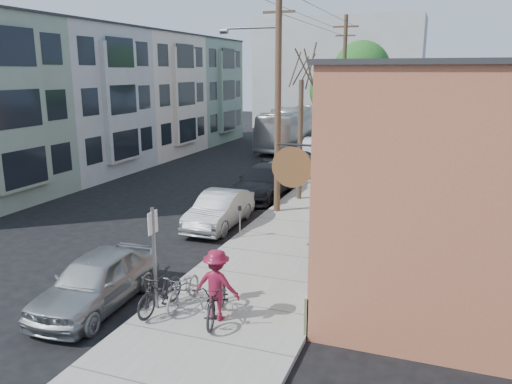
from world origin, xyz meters
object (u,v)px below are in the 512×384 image
(sign_post, at_px, (154,249))
(parking_meter_near, at_px, (240,216))
(parking_meter_far, at_px, (300,173))
(tree_leafy_mid, at_px, (340,90))
(cyclist, at_px, (217,285))
(tree_leafy_far, at_px, (362,69))
(patio_chair_a, at_px, (319,260))
(parked_bike_b, at_px, (184,289))
(utility_pole_near, at_px, (277,94))
(car_3, at_px, (292,163))
(patron_green, at_px, (314,243))
(car_4, at_px, (315,149))
(patio_chair_b, at_px, (320,264))
(bus, at_px, (295,128))
(patron_grey, at_px, (329,239))
(car_0, at_px, (96,281))
(car_1, at_px, (220,210))
(car_2, at_px, (263,182))
(tree_bare, at_px, (300,141))
(parked_bike_a, at_px, (160,291))

(sign_post, relative_size, parking_meter_near, 2.26)
(parking_meter_near, xyz_separation_m, parking_meter_far, (0.00, 8.71, 0.00))
(tree_leafy_mid, bearing_deg, cyclist, -86.62)
(tree_leafy_far, bearing_deg, patio_chair_a, -83.66)
(parking_meter_far, bearing_deg, parked_bike_b, -87.15)
(parking_meter_far, height_order, cyclist, cyclist)
(parking_meter_near, height_order, patio_chair_a, parking_meter_near)
(utility_pole_near, relative_size, car_3, 1.89)
(patron_green, height_order, car_4, patron_green)
(patio_chair_a, bearing_deg, cyclist, -136.80)
(patio_chair_a, distance_m, patio_chair_b, 0.40)
(parking_meter_near, xyz_separation_m, bus, (-4.56, 23.91, 0.70))
(patron_grey, height_order, patron_green, patron_grey)
(car_0, height_order, car_1, car_0)
(patron_green, bearing_deg, parking_meter_near, -98.97)
(parking_meter_near, xyz_separation_m, car_2, (-1.45, 6.83, -0.18))
(car_1, xyz_separation_m, car_4, (0.00, 16.97, 0.07))
(patio_chair_b, relative_size, cyclist, 0.47)
(car_1, xyz_separation_m, bus, (-3.11, 22.56, 0.95))
(tree_bare, bearing_deg, car_2, 172.20)
(patron_green, bearing_deg, car_4, -146.88)
(tree_leafy_far, height_order, parked_bike_a, tree_leafy_far)
(cyclist, relative_size, parked_bike_b, 1.00)
(car_3, bearing_deg, patio_chair_b, -71.30)
(tree_leafy_mid, height_order, car_2, tree_leafy_mid)
(parking_meter_far, height_order, car_0, car_0)
(patio_chair_b, xyz_separation_m, bus, (-8.34, 26.67, 1.10))
(tree_leafy_far, relative_size, cyclist, 4.62)
(car_0, distance_m, car_3, 19.18)
(parked_bike_b, height_order, car_2, car_2)
(patron_grey, xyz_separation_m, car_0, (-5.44, -4.84, -0.29))
(cyclist, bearing_deg, tree_leafy_far, -86.39)
(car_4, bearing_deg, patron_grey, -76.54)
(parking_meter_near, distance_m, patron_green, 3.80)
(sign_post, relative_size, car_0, 0.63)
(patio_chair_a, relative_size, cyclist, 0.47)
(sign_post, distance_m, car_2, 13.20)
(utility_pole_near, height_order, patron_grey, utility_pole_near)
(utility_pole_near, distance_m, parked_bike_a, 11.38)
(parked_bike_b, bearing_deg, tree_leafy_mid, 88.50)
(sign_post, bearing_deg, car_0, -172.80)
(cyclist, bearing_deg, utility_pole_near, -79.17)
(parking_meter_far, distance_m, car_4, 9.71)
(patio_chair_b, height_order, car_0, car_0)
(patron_grey, height_order, car_4, patron_grey)
(tree_bare, bearing_deg, patio_chair_a, -70.95)
(patron_grey, relative_size, parked_bike_a, 0.95)
(tree_bare, xyz_separation_m, patron_grey, (3.24, -8.18, -2.00))
(patio_chair_a, bearing_deg, bus, 85.19)
(utility_pole_near, xyz_separation_m, bus, (-4.70, 19.88, -3.72))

